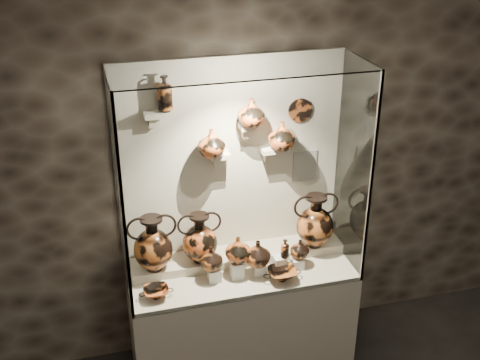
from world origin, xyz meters
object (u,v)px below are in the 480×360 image
lekythos_tall (165,92)px  ovoid_vase_b (251,112)px  lekythos_small (285,247)px  kylix_left (156,292)px  amphora_right (315,221)px  amphora_mid (200,238)px  ovoid_vase_c (282,136)px  jug_a (211,258)px  ovoid_vase_a (212,143)px  jug_e (300,249)px  jug_b (238,249)px  amphora_left (153,243)px  kylix_right (282,274)px  jug_c (258,253)px

lekythos_tall → ovoid_vase_b: bearing=-6.4°
lekythos_tall → ovoid_vase_b: (0.59, -0.04, -0.19)m
lekythos_small → kylix_left: size_ratio=0.73×
amphora_right → lekythos_tall: size_ratio=1.59×
amphora_mid → kylix_left: amphora_mid is taller
lekythos_small → ovoid_vase_c: (0.04, 0.25, 0.79)m
jug_a → ovoid_vase_c: (0.59, 0.23, 0.80)m
ovoid_vase_c → lekythos_tall: bearing=-168.8°
ovoid_vase_a → jug_e: bearing=-34.4°
ovoid_vase_c → jug_e: bearing=-53.2°
amphora_right → jug_b: bearing=-173.5°
amphora_left → ovoid_vase_c: bearing=19.2°
amphora_mid → lekythos_tall: (-0.18, 0.10, 1.11)m
jug_b → ovoid_vase_a: 0.80m
jug_b → jug_e: 0.49m
jug_e → ovoid_vase_b: 1.10m
lekythos_tall → ovoid_vase_b: size_ratio=1.36×
amphora_right → kylix_right: bearing=-147.5°
jug_c → ovoid_vase_c: ovoid_vase_c is taller
jug_e → ovoid_vase_b: ovoid_vase_b is taller
jug_e → kylix_left: size_ratio=0.65×
jug_b → kylix_right: jug_b is taller
amphora_left → jug_b: size_ratio=2.15×
amphora_right → lekythos_tall: bearing=167.3°
amphora_left → ovoid_vase_b: (0.76, 0.08, 0.90)m
amphora_left → kylix_left: amphora_left is taller
amphora_mid → jug_c: (0.39, -0.20, -0.08)m
kylix_right → ovoid_vase_b: bearing=88.1°
jug_b → ovoid_vase_b: ovoid_vase_b is taller
jug_b → jug_e: size_ratio=1.32×
ovoid_vase_c → amphora_mid: bearing=-160.4°
amphora_left → amphora_mid: (0.35, 0.01, -0.02)m
jug_a → jug_e: jug_a is taller
jug_a → lekythos_small: size_ratio=1.04×
jug_c → lekythos_tall: bearing=160.0°
ovoid_vase_a → amphora_left: bearing=175.1°
jug_b → ovoid_vase_c: bearing=50.6°
jug_c → amphora_mid: bearing=160.8°
jug_a → jug_c: 0.34m
kylix_left → ovoid_vase_c: bearing=-6.7°
jug_b → ovoid_vase_a: (-0.13, 0.23, 0.76)m
lekythos_small → ovoid_vase_a: 0.96m
kylix_left → ovoid_vase_a: (0.49, 0.34, 0.94)m
jug_c → ovoid_vase_b: ovoid_vase_b is taller
ovoid_vase_b → ovoid_vase_a: bearing=-176.9°
amphora_right → amphora_left: bearing=173.4°
jug_e → amphora_mid: bearing=-176.3°
amphora_mid → jug_c: 0.44m
amphora_left → ovoid_vase_a: size_ratio=2.11×
jug_b → lekythos_small: 0.35m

